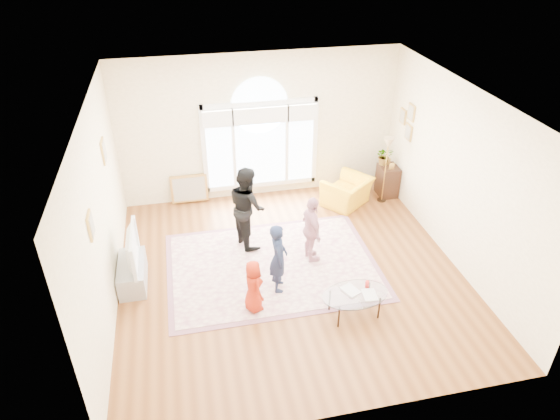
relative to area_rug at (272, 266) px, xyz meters
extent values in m
plane|color=brown|center=(0.29, -0.26, -0.01)|extent=(6.00, 6.00, 0.00)
plane|color=#FFF1C8|center=(0.29, 2.74, 1.59)|extent=(6.00, 0.00, 6.00)
plane|color=#FFF1C8|center=(0.29, -3.26, 1.59)|extent=(6.00, 0.00, 6.00)
plane|color=#FFF1C8|center=(-2.71, -0.26, 1.59)|extent=(0.00, 6.00, 6.00)
plane|color=#FFF1C8|center=(3.29, -0.26, 1.59)|extent=(0.00, 6.00, 6.00)
plane|color=white|center=(0.29, -0.26, 3.19)|extent=(6.00, 6.00, 0.00)
cube|color=white|center=(0.29, 2.70, 0.24)|extent=(2.50, 0.08, 0.10)
cube|color=white|center=(0.29, 2.70, 2.14)|extent=(2.50, 0.08, 0.10)
cube|color=white|center=(-0.93, 2.70, 1.19)|extent=(0.10, 0.08, 2.00)
cube|color=white|center=(1.51, 2.70, 1.19)|extent=(0.10, 0.08, 2.00)
cube|color=#C6E2FF|center=(-0.61, 2.70, 1.19)|extent=(0.55, 0.02, 1.80)
cube|color=#C6E2FF|center=(1.18, 2.70, 1.19)|extent=(0.55, 0.02, 1.80)
cube|color=#C6E2FF|center=(0.29, 2.70, 1.19)|extent=(1.10, 0.02, 1.80)
cylinder|color=#C6E2FF|center=(0.29, 2.70, 2.09)|extent=(1.20, 0.02, 1.20)
cube|color=white|center=(-0.30, 2.69, 1.19)|extent=(0.07, 0.04, 1.80)
cube|color=white|center=(0.87, 2.69, 1.19)|extent=(0.07, 0.04, 1.80)
cube|color=white|center=(-0.61, 2.62, 1.91)|extent=(0.65, 0.12, 0.35)
cube|color=white|center=(0.29, 2.62, 1.91)|extent=(1.20, 0.12, 0.35)
cube|color=white|center=(1.18, 2.62, 1.91)|extent=(0.65, 0.12, 0.35)
cube|color=tan|center=(-2.69, 1.04, 2.09)|extent=(0.03, 0.34, 0.40)
cube|color=#ADA38E|center=(-2.67, 1.04, 2.09)|extent=(0.01, 0.28, 0.34)
cube|color=tan|center=(-2.69, -1.16, 1.99)|extent=(0.03, 0.30, 0.36)
cube|color=#ADA38E|center=(-2.67, -1.16, 1.99)|extent=(0.01, 0.24, 0.30)
cube|color=tan|center=(3.27, 1.79, 2.04)|extent=(0.03, 0.28, 0.34)
cube|color=#ADA38E|center=(3.25, 1.79, 2.04)|extent=(0.01, 0.22, 0.28)
cube|color=tan|center=(3.27, 1.79, 1.61)|extent=(0.03, 0.28, 0.34)
cube|color=#ADA38E|center=(3.25, 1.79, 1.61)|extent=(0.01, 0.22, 0.28)
cube|color=tan|center=(3.27, 2.14, 1.83)|extent=(0.03, 0.26, 0.32)
cube|color=#ADA38E|center=(3.25, 2.14, 1.83)|extent=(0.01, 0.20, 0.26)
cube|color=beige|center=(0.00, 0.00, 0.00)|extent=(3.60, 2.60, 0.02)
cube|color=#7F505E|center=(0.00, 0.00, 0.00)|extent=(3.80, 2.80, 0.01)
cube|color=#989BA0|center=(-2.46, 0.04, 0.20)|extent=(0.45, 1.00, 0.42)
imported|color=black|center=(-2.46, 0.04, 0.72)|extent=(0.14, 1.09, 0.63)
cube|color=#5EA6C9|center=(-2.37, 0.04, 0.72)|extent=(0.02, 0.89, 0.51)
ellipsoid|color=silver|center=(1.04, -1.50, 0.40)|extent=(1.13, 0.77, 0.02)
cylinder|color=black|center=(1.36, -1.28, 0.19)|extent=(0.03, 0.03, 0.40)
cylinder|color=black|center=(0.68, -1.33, 0.19)|extent=(0.03, 0.03, 0.40)
cylinder|color=black|center=(1.39, -1.67, 0.19)|extent=(0.03, 0.03, 0.40)
cylinder|color=black|center=(0.71, -1.72, 0.19)|extent=(0.03, 0.03, 0.40)
imported|color=#B2A58C|center=(0.89, -1.46, 0.42)|extent=(0.32, 0.35, 0.03)
imported|color=#B2A58C|center=(1.14, -1.57, 0.42)|extent=(0.24, 0.31, 0.02)
cylinder|color=red|center=(1.27, -1.38, 0.47)|extent=(0.07, 0.07, 0.12)
imported|color=yellow|center=(2.04, 1.85, 0.30)|extent=(1.27, 1.25, 0.62)
cube|color=black|center=(3.07, 2.08, 0.34)|extent=(0.40, 0.50, 0.70)
cylinder|color=black|center=(2.87, 1.84, 0.00)|extent=(0.20, 0.20, 0.02)
cylinder|color=#B7903A|center=(2.87, 1.84, 0.67)|extent=(0.02, 0.02, 1.35)
cone|color=#CCB284|center=(2.87, 1.84, 1.39)|extent=(0.31, 0.31, 0.22)
cylinder|color=white|center=(2.99, 2.22, 0.34)|extent=(0.20, 0.20, 0.70)
imported|color=#33722D|center=(2.99, 2.22, 0.89)|extent=(0.39, 0.34, 0.41)
cube|color=tan|center=(-1.33, 2.64, -0.01)|extent=(0.80, 0.14, 0.62)
imported|color=#A0220E|center=(-0.51, -1.05, 0.47)|extent=(0.41, 0.52, 0.93)
imported|color=#19213D|center=(-0.02, -0.62, 0.64)|extent=(0.37, 0.50, 1.26)
imported|color=black|center=(-0.31, 0.83, 0.81)|extent=(0.80, 0.92, 1.61)
imported|color=#C98998|center=(0.74, 0.05, 0.66)|extent=(0.38, 0.78, 1.30)
camera|label=1|loc=(-1.38, -7.13, 5.64)|focal=32.00mm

